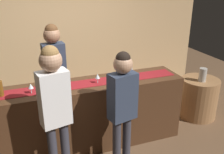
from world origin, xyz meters
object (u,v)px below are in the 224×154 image
at_px(wine_glass_near_customer, 98,77).
at_px(bartender, 55,67).
at_px(round_side_table, 198,98).
at_px(customer_browsing, 55,102).
at_px(vase_on_side_table, 203,75).
at_px(wine_glass_mid_counter, 31,86).
at_px(wine_bottle_clear, 130,72).
at_px(wine_bottle_amber, 0,88).
at_px(customer_sipping, 122,101).

relative_size(wine_glass_near_customer, bartender, 0.08).
height_order(wine_glass_near_customer, round_side_table, wine_glass_near_customer).
bearing_deg(bartender, customer_browsing, 77.33).
bearing_deg(vase_on_side_table, round_side_table, 58.39).
xyz_separation_m(wine_glass_mid_counter, round_side_table, (2.91, 0.22, -0.76)).
xyz_separation_m(customer_browsing, round_side_table, (2.67, 0.74, -0.74)).
relative_size(wine_bottle_clear, round_side_table, 0.41).
distance_m(wine_bottle_amber, customer_browsing, 0.83).
bearing_deg(vase_on_side_table, wine_bottle_clear, -175.57).
height_order(customer_browsing, vase_on_side_table, customer_browsing).
relative_size(wine_glass_near_customer, customer_browsing, 0.08).
bearing_deg(customer_browsing, wine_bottle_clear, 12.53).
height_order(wine_glass_near_customer, vase_on_side_table, wine_glass_near_customer).
bearing_deg(wine_glass_near_customer, customer_sipping, -77.22).
bearing_deg(wine_glass_near_customer, round_side_table, 5.41).
xyz_separation_m(wine_bottle_amber, customer_sipping, (1.42, -0.63, -0.13)).
height_order(wine_glass_mid_counter, vase_on_side_table, wine_glass_mid_counter).
xyz_separation_m(customer_sipping, round_side_table, (1.86, 0.79, -0.64)).
distance_m(wine_bottle_clear, wine_glass_near_customer, 0.50).
xyz_separation_m(wine_glass_near_customer, bartender, (-0.52, 0.62, 0.00)).
relative_size(customer_sipping, round_side_table, 2.23).
relative_size(wine_glass_mid_counter, bartender, 0.08).
bearing_deg(wine_bottle_amber, vase_on_side_table, 1.56).
height_order(wine_glass_mid_counter, customer_sipping, customer_sipping).
distance_m(wine_glass_near_customer, customer_sipping, 0.63).
xyz_separation_m(wine_bottle_amber, bartender, (0.76, 0.60, -0.01)).
xyz_separation_m(bartender, round_side_table, (2.51, -0.44, -0.77)).
bearing_deg(vase_on_side_table, customer_sipping, -158.45).
height_order(customer_browsing, round_side_table, customer_browsing).
relative_size(wine_glass_near_customer, round_side_table, 0.19).
distance_m(round_side_table, vase_on_side_table, 0.50).
xyz_separation_m(wine_glass_mid_counter, customer_browsing, (0.23, -0.51, -0.02)).
distance_m(wine_glass_mid_counter, customer_sipping, 1.20).
bearing_deg(customer_sipping, wine_bottle_clear, 46.12).
relative_size(wine_glass_mid_counter, round_side_table, 0.19).
distance_m(wine_bottle_amber, round_side_table, 3.37).
bearing_deg(wine_glass_mid_counter, wine_bottle_amber, 170.80).
relative_size(wine_bottle_clear, vase_on_side_table, 1.26).
xyz_separation_m(wine_bottle_clear, wine_glass_near_customer, (-0.50, -0.00, -0.01)).
bearing_deg(wine_bottle_amber, customer_browsing, -43.61).
relative_size(bartender, vase_on_side_table, 7.54).
distance_m(bartender, vase_on_side_table, 2.53).
xyz_separation_m(wine_bottle_clear, customer_browsing, (-1.18, -0.55, -0.03)).
distance_m(wine_glass_mid_counter, customer_browsing, 0.56).
relative_size(wine_glass_mid_counter, customer_browsing, 0.08).
bearing_deg(wine_bottle_amber, bartender, 38.11).
bearing_deg(wine_glass_mid_counter, customer_sipping, -28.50).
bearing_deg(wine_glass_mid_counter, wine_glass_near_customer, 2.15).
relative_size(bartender, round_side_table, 2.44).
bearing_deg(wine_bottle_amber, customer_sipping, -23.93).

